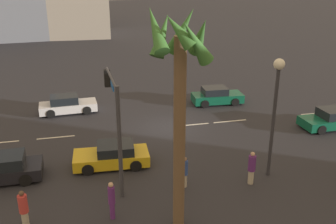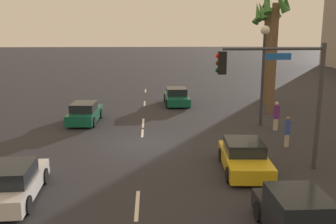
% 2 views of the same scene
% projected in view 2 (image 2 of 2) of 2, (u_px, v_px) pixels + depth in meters
% --- Properties ---
extents(ground_plane, '(220.00, 220.00, 0.00)m').
position_uv_depth(ground_plane, '(142.00, 143.00, 21.04)').
color(ground_plane, '#28282D').
extents(lane_stripe_0, '(2.05, 0.14, 0.01)m').
position_uv_depth(lane_stripe_0, '(146.00, 91.00, 38.60)').
color(lane_stripe_0, silver).
rests_on(lane_stripe_0, ground_plane).
extents(lane_stripe_1, '(2.05, 0.14, 0.01)m').
position_uv_depth(lane_stripe_1, '(145.00, 103.00, 32.11)').
color(lane_stripe_1, silver).
rests_on(lane_stripe_1, ground_plane).
extents(lane_stripe_2, '(2.48, 0.14, 0.01)m').
position_uv_depth(lane_stripe_2, '(143.00, 123.00, 25.53)').
color(lane_stripe_2, silver).
rests_on(lane_stripe_2, ground_plane).
extents(lane_stripe_3, '(1.81, 0.14, 0.01)m').
position_uv_depth(lane_stripe_3, '(142.00, 133.00, 23.05)').
color(lane_stripe_3, silver).
rests_on(lane_stripe_3, ground_plane).
extents(lane_stripe_4, '(2.39, 0.14, 0.01)m').
position_uv_depth(lane_stripe_4, '(137.00, 205.00, 13.69)').
color(lane_stripe_4, silver).
rests_on(lane_stripe_4, ground_plane).
extents(car_0, '(4.22, 1.98, 1.39)m').
position_uv_depth(car_0, '(300.00, 220.00, 11.32)').
color(car_0, black).
rests_on(car_0, ground_plane).
extents(car_1, '(4.23, 2.12, 1.31)m').
position_uv_depth(car_1, '(244.00, 157.00, 16.94)').
color(car_1, gold).
rests_on(car_1, ground_plane).
extents(car_2, '(4.11, 1.99, 1.37)m').
position_uv_depth(car_2, '(85.00, 113.00, 25.59)').
color(car_2, '#0F5138').
rests_on(car_2, ground_plane).
extents(car_3, '(4.15, 2.03, 1.34)m').
position_uv_depth(car_3, '(177.00, 97.00, 31.69)').
color(car_3, '#0F5138').
rests_on(car_3, ground_plane).
extents(car_4, '(4.30, 1.92, 1.36)m').
position_uv_depth(car_4, '(13.00, 183.00, 14.09)').
color(car_4, silver).
rests_on(car_4, ground_plane).
extents(traffic_signal, '(0.35, 4.71, 5.58)m').
position_uv_depth(traffic_signal, '(284.00, 85.00, 16.42)').
color(traffic_signal, '#38383D').
rests_on(traffic_signal, ground_plane).
extents(streetlamp, '(0.56, 0.56, 6.33)m').
position_uv_depth(streetlamp, '(264.00, 57.00, 24.03)').
color(streetlamp, '#2D2D33').
rests_on(streetlamp, ground_plane).
extents(pedestrian_2, '(0.39, 0.39, 1.66)m').
position_uv_depth(pedestrian_2, '(287.00, 131.00, 20.25)').
color(pedestrian_2, '#B2A58C').
rests_on(pedestrian_2, ground_plane).
extents(pedestrian_3, '(0.40, 0.40, 1.79)m').
position_uv_depth(pedestrian_3, '(276.00, 115.00, 23.55)').
color(pedestrian_3, '#B2A58C').
rests_on(pedestrian_3, ground_plane).
extents(palm_tree_0, '(2.24, 2.22, 8.91)m').
position_uv_depth(palm_tree_0, '(274.00, 31.00, 27.33)').
color(palm_tree_0, brown).
rests_on(palm_tree_0, ground_plane).
extents(palm_tree_2, '(2.53, 2.45, 8.33)m').
position_uv_depth(palm_tree_2, '(267.00, 30.00, 30.88)').
color(palm_tree_2, brown).
rests_on(palm_tree_2, ground_plane).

